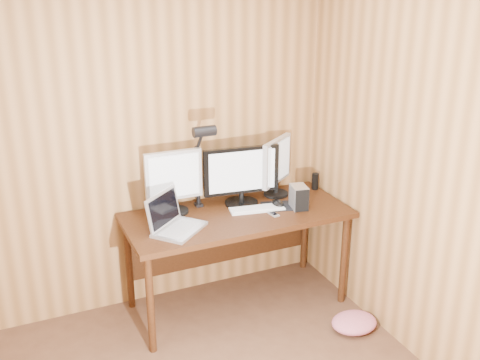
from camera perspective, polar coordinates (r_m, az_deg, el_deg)
room_shell at (r=2.13m, az=-5.69°, el=-11.44°), size 4.00×4.00×4.00m
desk at (r=4.12m, az=-0.69°, el=-4.56°), size 1.60×0.70×0.75m
monitor_center at (r=4.08m, az=0.15°, el=0.50°), size 0.56×0.25×0.44m
monitor_left at (r=3.96m, az=-6.74°, el=0.00°), size 0.41×0.19×0.46m
monitor_right at (r=4.25m, az=3.75°, el=1.51°), size 0.34×0.27×0.45m
laptop at (r=3.77m, az=-6.85°, el=-4.14°), size 0.44×0.43×0.25m
keyboard at (r=4.06m, az=1.73°, el=-2.94°), size 0.41×0.19×0.02m
mousepad at (r=4.13m, az=3.85°, el=-2.67°), size 0.27×0.25×0.00m
mouse at (r=4.12m, az=3.85°, el=-2.39°), size 0.10×0.13×0.04m
hard_drive at (r=4.09m, az=6.01°, el=-1.74°), size 0.13×0.17×0.17m
phone at (r=3.99m, az=3.44°, el=-3.48°), size 0.06×0.10×0.01m
speaker at (r=4.46m, az=7.64°, el=-0.13°), size 0.05×0.05×0.13m
desk_lamp at (r=3.92m, az=-3.95°, el=2.63°), size 0.16×0.23×0.69m
fabric_pile at (r=4.15m, az=11.52°, el=-14.01°), size 0.33×0.27×0.11m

